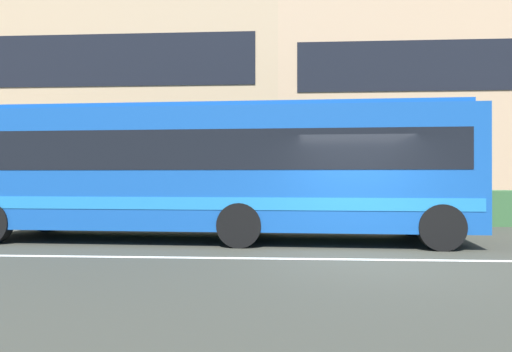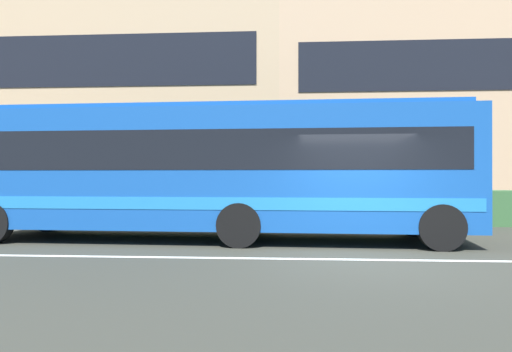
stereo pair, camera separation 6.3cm
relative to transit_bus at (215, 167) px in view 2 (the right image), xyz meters
The scene contains 6 objects.
ground_plane 4.51m from the transit_bus, 36.83° to the right, with size 160.00×160.00×0.00m, color #393930.
lane_centre_line 4.51m from the transit_bus, 36.83° to the right, with size 60.00×0.16×0.01m, color silver.
hedge_row_far 4.32m from the transit_bus, 67.73° to the left, with size 16.37×1.10×1.13m, color #366236.
apartment_block_left 18.15m from the transit_bus, 129.15° to the left, with size 25.35×10.36×11.89m.
apartment_block_right 18.65m from the transit_bus, 48.59° to the left, with size 21.13×10.36×11.10m.
transit_bus is the anchor object (origin of this frame).
Camera 2 is at (-1.57, -8.44, 1.58)m, focal length 30.71 mm.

